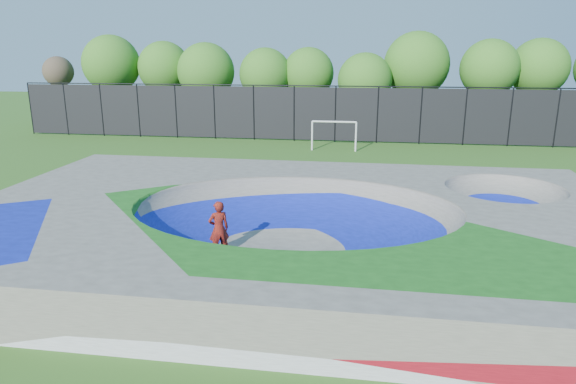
# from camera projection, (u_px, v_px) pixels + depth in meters

# --- Properties ---
(ground) EXTENTS (120.00, 120.00, 0.00)m
(ground) POSITION_uv_depth(u_px,v_px,m) (295.00, 247.00, 17.46)
(ground) COLOR #2A5618
(ground) RESTS_ON ground
(skate_deck) EXTENTS (22.00, 14.00, 1.50)m
(skate_deck) POSITION_uv_depth(u_px,v_px,m) (295.00, 226.00, 17.26)
(skate_deck) COLOR gray
(skate_deck) RESTS_ON ground
(skater) EXTENTS (0.81, 0.73, 1.85)m
(skater) POSITION_uv_depth(u_px,v_px,m) (219.00, 229.00, 16.51)
(skater) COLOR red
(skater) RESTS_ON ground
(skateboard) EXTENTS (0.78, 0.60, 0.05)m
(skateboard) POSITION_uv_depth(u_px,v_px,m) (220.00, 255.00, 16.75)
(skateboard) COLOR black
(skateboard) RESTS_ON ground
(soccer_goal) EXTENTS (3.01, 0.12, 1.99)m
(soccer_goal) POSITION_uv_depth(u_px,v_px,m) (334.00, 130.00, 33.77)
(soccer_goal) COLOR silver
(soccer_goal) RESTS_ON ground
(fence) EXTENTS (48.09, 0.09, 4.04)m
(fence) POSITION_uv_depth(u_px,v_px,m) (335.00, 113.00, 36.90)
(fence) COLOR black
(fence) RESTS_ON ground
(treeline) EXTENTS (52.78, 6.62, 7.93)m
(treeline) POSITION_uv_depth(u_px,v_px,m) (370.00, 69.00, 40.75)
(treeline) COLOR #422C21
(treeline) RESTS_ON ground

